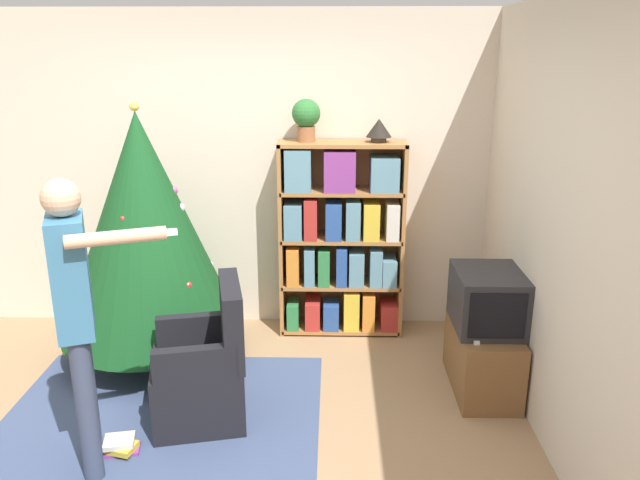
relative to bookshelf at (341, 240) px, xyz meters
The scene contains 15 objects.
ground_plane 1.96m from the bookshelf, 115.26° to the right, with size 14.00×14.00×0.00m, color #9E7A56.
wall_back 0.94m from the bookshelf, 162.66° to the left, with size 8.00×0.10×2.60m.
wall_right 2.11m from the bookshelf, 52.28° to the right, with size 0.10×8.00×2.60m.
area_rug 2.14m from the bookshelf, 126.33° to the right, with size 2.05×2.16×0.01m.
bookshelf is the anchor object (origin of this frame).
tv_stand 1.46m from the bookshelf, 43.25° to the right, with size 0.40×0.77×0.48m.
television 1.36m from the bookshelf, 43.33° to the right, with size 0.44×0.55×0.40m.
game_remote 1.48m from the bookshelf, 53.24° to the right, with size 0.04×0.12×0.02m.
christmas_tree 1.55m from the bookshelf, 161.29° to the right, with size 1.35×1.35×1.95m.
armchair 1.67m from the bookshelf, 123.54° to the right, with size 0.68×0.67×0.92m.
standing_person 2.34m from the bookshelf, 127.44° to the right, with size 0.72×0.44×1.69m.
potted_plant 1.03m from the bookshelf, behind, with size 0.22×0.22×0.33m.
table_lamp 0.94m from the bookshelf, ahead, with size 0.20×0.20×0.18m.
book_pile_near_tree 1.53m from the bookshelf, 137.57° to the right, with size 0.20×0.16×0.05m.
book_pile_by_chair 2.29m from the bookshelf, 127.75° to the right, with size 0.24×0.19×0.09m.
Camera 1 is at (0.70, -3.23, 2.31)m, focal length 35.00 mm.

